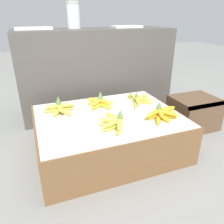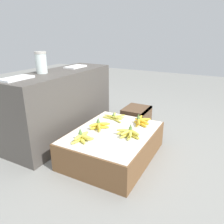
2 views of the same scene
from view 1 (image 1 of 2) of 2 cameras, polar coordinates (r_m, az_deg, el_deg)
name	(u,v)px [view 1 (image 1 of 2)]	position (r m, az deg, el deg)	size (l,w,h in m)	color
ground_plane	(109,149)	(1.56, -0.91, -9.73)	(10.00, 10.00, 0.00)	gray
display_platform	(108,133)	(1.49, -0.94, -5.49)	(0.94, 0.72, 0.27)	brown
back_vendor_table	(96,71)	(2.10, -4.20, 10.56)	(1.38, 0.46, 0.76)	#4C4742
wooden_crate	(194,113)	(1.92, 20.54, -0.14)	(0.35, 0.30, 0.26)	brown
banana_bunch_front_midleft	(114,122)	(1.26, 0.59, -2.75)	(0.16, 0.24, 0.11)	#DBCC4C
banana_bunch_front_midright	(161,114)	(1.41, 12.68, -0.42)	(0.27, 0.17, 0.11)	gold
banana_bunch_middle_left	(60,108)	(1.49, -13.54, 0.97)	(0.22, 0.15, 0.11)	#DBCC4C
banana_bunch_middle_midleft	(99,102)	(1.54, -3.32, 2.50)	(0.17, 0.17, 0.11)	gold
banana_bunch_middle_midright	(138,99)	(1.64, 6.89, 3.32)	(0.21, 0.26, 0.08)	gold
glass_jar	(73,15)	(2.08, -10.06, 23.72)	(0.12, 0.12, 0.22)	silver
foam_tray_white	(127,27)	(2.17, 3.84, 21.37)	(0.27, 0.15, 0.02)	white
foam_tray_dark	(34,28)	(2.01, -19.80, 19.88)	(0.29, 0.16, 0.02)	white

